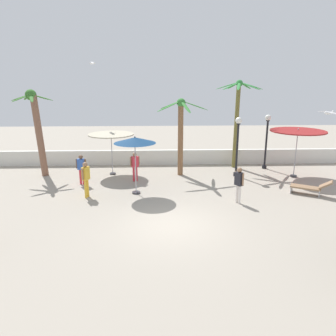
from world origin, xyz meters
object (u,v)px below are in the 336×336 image
(lamp_post_0, at_px, (267,135))
(guest_2, at_px, (86,176))
(palm_tree_0, at_px, (37,124))
(guest_3, at_px, (135,164))
(patio_umbrella_3, at_px, (298,132))
(seagull_0, at_px, (92,63))
(patio_umbrella_2, at_px, (111,136))
(lamp_post_1, at_px, (238,140))
(guest_1, at_px, (81,167))
(palm_tree_2, at_px, (237,112))
(palm_tree_1, at_px, (181,127))
(guest_0, at_px, (239,182))
(lounge_chair_0, at_px, (311,187))
(patio_umbrella_0, at_px, (135,141))
(seagull_1, at_px, (329,112))

(lamp_post_0, distance_m, guest_2, 11.39)
(palm_tree_0, height_order, guest_3, palm_tree_0)
(patio_umbrella_3, bearing_deg, guest_3, -176.72)
(lamp_post_0, height_order, guest_3, lamp_post_0)
(guest_3, relative_size, seagull_0, 1.47)
(patio_umbrella_2, height_order, lamp_post_0, lamp_post_0)
(lamp_post_1, relative_size, guest_1, 2.11)
(palm_tree_2, bearing_deg, palm_tree_1, -156.30)
(palm_tree_1, bearing_deg, patio_umbrella_2, 176.65)
(palm_tree_2, height_order, guest_0, palm_tree_2)
(lounge_chair_0, distance_m, guest_3, 9.13)
(guest_0, bearing_deg, lounge_chair_0, 13.76)
(palm_tree_0, height_order, lamp_post_0, palm_tree_0)
(guest_0, relative_size, guest_1, 1.03)
(lamp_post_0, height_order, guest_1, lamp_post_0)
(palm_tree_1, relative_size, guest_2, 2.56)
(guest_0, distance_m, guest_2, 7.15)
(patio_umbrella_0, relative_size, lamp_post_1, 0.84)
(patio_umbrella_3, bearing_deg, lamp_post_1, 175.49)
(lamp_post_1, distance_m, guest_2, 8.73)
(lamp_post_1, distance_m, guest_0, 4.56)
(palm_tree_2, distance_m, guest_0, 6.90)
(lamp_post_0, bearing_deg, patio_umbrella_3, -58.97)
(palm_tree_0, xyz_separation_m, guest_2, (3.41, -3.84, -1.99))
(guest_0, height_order, seagull_0, seagull_0)
(guest_2, distance_m, seagull_1, 10.70)
(patio_umbrella_0, relative_size, patio_umbrella_2, 1.09)
(guest_0, bearing_deg, palm_tree_0, 155.22)
(seagull_0, bearing_deg, lamp_post_0, -9.08)
(palm_tree_1, bearing_deg, guest_1, -163.05)
(seagull_0, relative_size, seagull_1, 0.81)
(patio_umbrella_0, distance_m, guest_3, 2.65)
(lamp_post_1, bearing_deg, guest_3, -172.30)
(patio_umbrella_3, relative_size, guest_0, 1.83)
(palm_tree_0, xyz_separation_m, guest_1, (2.75, -1.79, -2.07))
(lounge_chair_0, height_order, seagull_0, seagull_0)
(patio_umbrella_0, relative_size, palm_tree_2, 0.53)
(patio_umbrella_0, xyz_separation_m, palm_tree_2, (6.06, 4.83, 0.88))
(seagull_1, bearing_deg, guest_3, 143.53)
(guest_1, bearing_deg, guest_3, 9.58)
(lamp_post_1, bearing_deg, seagull_0, 158.85)
(palm_tree_0, xyz_separation_m, palm_tree_1, (8.18, -0.14, -0.23))
(lounge_chair_0, relative_size, guest_3, 1.16)
(patio_umbrella_0, distance_m, guest_0, 5.23)
(patio_umbrella_0, relative_size, patio_umbrella_3, 0.94)
(patio_umbrella_0, bearing_deg, patio_umbrella_2, 114.66)
(guest_0, distance_m, guest_1, 8.32)
(patio_umbrella_0, distance_m, palm_tree_0, 6.67)
(guest_0, relative_size, guest_2, 0.96)
(palm_tree_1, xyz_separation_m, seagull_1, (4.96, -6.77, 1.50))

